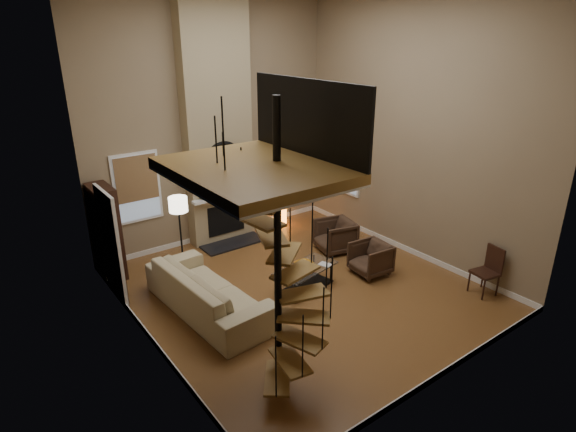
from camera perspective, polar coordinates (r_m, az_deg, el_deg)
ground at (r=9.41m, az=1.47°, el=-8.71°), size 6.00×6.50×0.01m
back_wall at (r=11.05m, az=-9.00°, el=10.91°), size 6.00×0.02×5.50m
front_wall at (r=6.25m, az=20.36°, el=1.70°), size 6.00×0.02×5.50m
left_wall at (r=6.99m, az=-18.15°, el=3.99°), size 0.02×6.50×5.50m
right_wall at (r=10.45m, az=14.90°, el=9.87°), size 0.02×6.50×5.50m
baseboard_back at (r=11.82m, az=-8.23°, el=-2.01°), size 6.00×0.02×0.12m
baseboard_front at (r=7.55m, az=17.57°, el=-17.86°), size 6.00×0.02×0.12m
baseboard_left at (r=8.17m, az=-15.86°, el=-14.28°), size 0.02×6.50×0.12m
baseboard_right at (r=11.27m, az=13.58°, el=-3.64°), size 0.02×6.50×0.12m
chimney_breast at (r=10.89m, az=-8.52°, el=10.78°), size 1.60×0.38×5.50m
hearth at (r=11.30m, az=-6.58°, el=-3.29°), size 1.50×0.60×0.04m
firebox at (r=11.33m, az=-7.43°, el=-0.35°), size 0.95×0.02×0.72m
mantel at (r=11.05m, az=-7.37°, el=2.41°), size 1.70×0.18×0.06m
mirror_frame at (r=10.87m, az=-7.73°, el=6.48°), size 0.94×0.10×0.94m
mirror_disc at (r=10.88m, az=-7.76°, el=6.49°), size 0.80×0.01×0.80m
vase_left at (r=10.80m, az=-10.05°, el=2.66°), size 0.24×0.24×0.25m
vase_right at (r=11.33m, az=-4.87°, el=3.71°), size 0.20×0.20×0.21m
window_back at (r=10.57m, az=-17.69°, el=3.37°), size 1.02×0.06×1.52m
window_right at (r=12.00m, az=6.91°, el=6.35°), size 0.06×1.02×1.52m
entry_door at (r=9.21m, az=-20.41°, el=-3.48°), size 0.10×1.05×2.16m
loft at (r=5.68m, az=-3.37°, el=6.25°), size 1.70×2.20×1.09m
spiral_stair at (r=6.35m, az=-1.15°, el=-6.10°), size 1.47×1.47×4.06m
hutch at (r=10.17m, az=-21.02°, el=-1.82°), size 0.40×0.86×1.92m
sofa at (r=8.66m, az=-9.68°, el=-8.84°), size 1.28×2.88×0.82m
armchair_near at (r=10.88m, az=6.04°, el=-2.34°), size 0.97×0.96×0.74m
armchair_far at (r=9.95m, az=10.18°, el=-4.96°), size 0.78×0.77×0.66m
coffee_table at (r=9.28m, az=2.12°, el=-7.14°), size 1.36×0.86×0.46m
bowl at (r=9.21m, az=1.94°, el=-5.85°), size 0.35×0.35×0.09m
book at (r=9.29m, az=4.41°, el=-5.90°), size 0.24×0.28×0.02m
floor_lamp at (r=9.55m, az=-13.01°, el=0.61°), size 0.37×0.37×1.70m
accent_lamp at (r=12.19m, az=-0.49°, el=-0.08°), size 0.14×0.14×0.48m
side_chair at (r=9.78m, az=23.00°, el=-5.79°), size 0.50×0.49×0.94m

